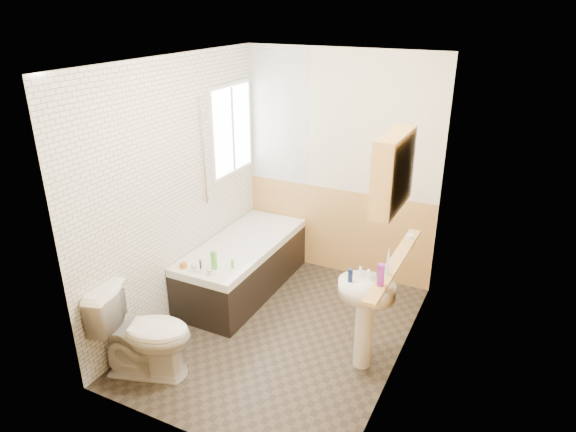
# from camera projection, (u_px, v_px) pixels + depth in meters

# --- Properties ---
(floor) EXTENTS (2.80, 2.80, 0.00)m
(floor) POSITION_uv_depth(u_px,v_px,m) (281.00, 332.00, 4.91)
(floor) COLOR #2F2821
(floor) RESTS_ON ground
(ceiling) EXTENTS (2.80, 2.80, 0.00)m
(ceiling) POSITION_uv_depth(u_px,v_px,m) (279.00, 61.00, 3.93)
(ceiling) COLOR white
(ceiling) RESTS_ON ground
(wall_back) EXTENTS (2.20, 0.02, 2.50)m
(wall_back) POSITION_uv_depth(u_px,v_px,m) (339.00, 167.00, 5.58)
(wall_back) COLOR beige
(wall_back) RESTS_ON ground
(wall_front) EXTENTS (2.20, 0.02, 2.50)m
(wall_front) POSITION_uv_depth(u_px,v_px,m) (179.00, 287.00, 3.25)
(wall_front) COLOR beige
(wall_front) RESTS_ON ground
(wall_left) EXTENTS (0.02, 2.80, 2.50)m
(wall_left) POSITION_uv_depth(u_px,v_px,m) (176.00, 192.00, 4.87)
(wall_left) COLOR beige
(wall_left) RESTS_ON ground
(wall_right) EXTENTS (0.02, 2.80, 2.50)m
(wall_right) POSITION_uv_depth(u_px,v_px,m) (408.00, 236.00, 3.96)
(wall_right) COLOR beige
(wall_right) RESTS_ON ground
(wainscot_right) EXTENTS (0.01, 2.80, 1.00)m
(wainscot_right) POSITION_uv_depth(u_px,v_px,m) (397.00, 317.00, 4.27)
(wainscot_right) COLOR #DCA65A
(wainscot_right) RESTS_ON wall_right
(wainscot_front) EXTENTS (2.20, 0.01, 1.00)m
(wainscot_front) POSITION_uv_depth(u_px,v_px,m) (190.00, 379.00, 3.56)
(wainscot_front) COLOR #DCA65A
(wainscot_front) RESTS_ON wall_front
(wainscot_back) EXTENTS (2.20, 0.01, 1.00)m
(wainscot_back) POSITION_uv_depth(u_px,v_px,m) (336.00, 230.00, 5.86)
(wainscot_back) COLOR #DCA65A
(wainscot_back) RESTS_ON wall_back
(tile_cladding_left) EXTENTS (0.01, 2.80, 2.50)m
(tile_cladding_left) POSITION_uv_depth(u_px,v_px,m) (178.00, 192.00, 4.86)
(tile_cladding_left) COLOR white
(tile_cladding_left) RESTS_ON wall_left
(tile_return_back) EXTENTS (0.75, 0.01, 1.50)m
(tile_return_back) POSITION_uv_depth(u_px,v_px,m) (279.00, 116.00, 5.66)
(tile_return_back) COLOR white
(tile_return_back) RESTS_ON wall_back
(window) EXTENTS (0.03, 0.79, 0.99)m
(window) POSITION_uv_depth(u_px,v_px,m) (232.00, 130.00, 5.48)
(window) COLOR white
(window) RESTS_ON wall_left
(bathtub) EXTENTS (0.70, 1.68, 0.71)m
(bathtub) POSITION_uv_depth(u_px,v_px,m) (243.00, 265.00, 5.53)
(bathtub) COLOR black
(bathtub) RESTS_ON floor
(shower_riser) EXTENTS (0.10, 0.07, 1.09)m
(shower_riser) POSITION_uv_depth(u_px,v_px,m) (204.00, 142.00, 5.01)
(shower_riser) COLOR silver
(shower_riser) RESTS_ON wall_left
(toilet) EXTENTS (0.90, 0.68, 0.79)m
(toilet) POSITION_uv_depth(u_px,v_px,m) (144.00, 333.00, 4.24)
(toilet) COLOR white
(toilet) RESTS_ON floor
(sink) EXTENTS (0.48, 0.39, 0.93)m
(sink) POSITION_uv_depth(u_px,v_px,m) (365.00, 307.00, 4.25)
(sink) COLOR white
(sink) RESTS_ON floor
(pine_shelf) EXTENTS (0.10, 1.34, 0.03)m
(pine_shelf) POSITION_uv_depth(u_px,v_px,m) (395.00, 263.00, 4.04)
(pine_shelf) COLOR #DCA65A
(pine_shelf) RESTS_ON wall_right
(medicine_cabinet) EXTENTS (0.15, 0.61, 0.55)m
(medicine_cabinet) POSITION_uv_depth(u_px,v_px,m) (393.00, 171.00, 3.58)
(medicine_cabinet) COLOR #DCA65A
(medicine_cabinet) RESTS_ON wall_right
(foam_can) EXTENTS (0.06, 0.06, 0.17)m
(foam_can) POSITION_uv_depth(u_px,v_px,m) (381.00, 275.00, 3.67)
(foam_can) COLOR purple
(foam_can) RESTS_ON pine_shelf
(green_bottle) EXTENTS (0.06, 0.06, 0.23)m
(green_bottle) POSITION_uv_depth(u_px,v_px,m) (388.00, 261.00, 3.81)
(green_bottle) COLOR silver
(green_bottle) RESTS_ON pine_shelf
(black_jar) EXTENTS (0.07, 0.07, 0.04)m
(black_jar) POSITION_uv_depth(u_px,v_px,m) (410.00, 237.00, 4.41)
(black_jar) COLOR silver
(black_jar) RESTS_ON pine_shelf
(soap_bottle) EXTENTS (0.14, 0.21, 0.09)m
(soap_bottle) POSITION_uv_depth(u_px,v_px,m) (381.00, 285.00, 4.04)
(soap_bottle) COLOR #388447
(soap_bottle) RESTS_ON sink
(clear_bottle) EXTENTS (0.05, 0.05, 0.11)m
(clear_bottle) POSITION_uv_depth(u_px,v_px,m) (350.00, 275.00, 4.15)
(clear_bottle) COLOR navy
(clear_bottle) RESTS_ON sink
(blue_gel) EXTENTS (0.05, 0.03, 0.18)m
(blue_gel) POSITION_uv_depth(u_px,v_px,m) (214.00, 260.00, 4.85)
(blue_gel) COLOR #59C647
(blue_gel) RESTS_ON bathtub
(cream_jar) EXTENTS (0.08, 0.08, 0.04)m
(cream_jar) POSITION_uv_depth(u_px,v_px,m) (183.00, 265.00, 4.90)
(cream_jar) COLOR orange
(cream_jar) RESTS_ON bathtub
(orange_bottle) EXTENTS (0.04, 0.04, 0.09)m
(orange_bottle) POSITION_uv_depth(u_px,v_px,m) (233.00, 264.00, 4.88)
(orange_bottle) COLOR #59C647
(orange_bottle) RESTS_ON bathtub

